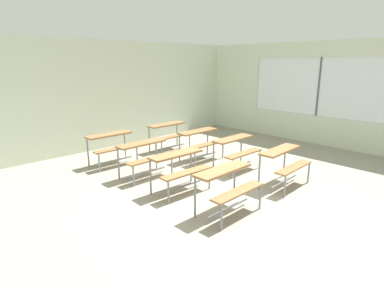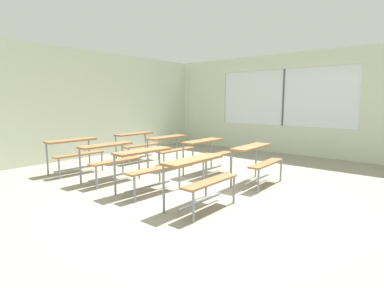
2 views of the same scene
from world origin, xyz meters
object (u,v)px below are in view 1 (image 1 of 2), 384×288
Objects in this scene: desk_bench_r0c1 at (284,159)px; desk_bench_r1c1 at (237,146)px; desk_bench_r3c0 at (112,142)px; desk_bench_r0c0 at (228,181)px; desk_bench_r2c0 at (145,151)px; desk_bench_r1c0 at (180,163)px; desk_bench_r2c1 at (201,138)px; desk_bench_r3c1 at (169,131)px.

desk_bench_r0c1 and desk_bench_r1c1 have the same top height.
desk_bench_r0c1 is at bearing -92.82° from desk_bench_r1c1.
desk_bench_r1c1 is 0.99× the size of desk_bench_r3c0.
desk_bench_r0c0 is 2.32m from desk_bench_r2c0.
desk_bench_r1c0 is (-1.68, 1.23, 0.00)m from desk_bench_r0c1.
desk_bench_r2c0 is at bearing 92.96° from desk_bench_r1c0.
desk_bench_r1c0 is 1.12m from desk_bench_r2c0.
desk_bench_r3c0 is (-1.83, 2.33, 0.00)m from desk_bench_r1c1.
desk_bench_r0c1 is 2.35m from desk_bench_r2c1.
desk_bench_r2c0 is 0.99× the size of desk_bench_r3c1.
desk_bench_r1c1 is at bearing 34.03° from desk_bench_r0c0.
desk_bench_r3c1 is at bearing 91.95° from desk_bench_r2c1.
desk_bench_r1c1 and desk_bench_r2c0 have the same top height.
desk_bench_r0c0 is 0.99× the size of desk_bench_r3c1.
desk_bench_r0c0 is 2.90m from desk_bench_r2c1.
desk_bench_r0c1 is 1.01× the size of desk_bench_r3c1.
desk_bench_r2c0 is 0.99× the size of desk_bench_r2c1.
desk_bench_r3c1 is at bearing 87.91° from desk_bench_r0c1.
desk_bench_r2c1 is (1.75, 2.32, 0.00)m from desk_bench_r0c0.
desk_bench_r1c1 is 1.00× the size of desk_bench_r2c0.
desk_bench_r0c1 is 0.99× the size of desk_bench_r1c0.
desk_bench_r2c0 is at bearing -84.97° from desk_bench_r3c0.
desk_bench_r0c0 and desk_bench_r1c1 have the same top height.
desk_bench_r1c1 is 2.32m from desk_bench_r3c1.
desk_bench_r1c1 and desk_bench_r2c1 have the same top height.
desk_bench_r3c1 is (-0.03, 1.21, 0.00)m from desk_bench_r2c1.
desk_bench_r2c1 is 1.22m from desk_bench_r3c1.
desk_bench_r1c0 is 1.02× the size of desk_bench_r2c1.
desk_bench_r1c1 and desk_bench_r3c1 have the same top height.
desk_bench_r2c1 is 1.00× the size of desk_bench_r3c1.
desk_bench_r0c0 is 1.00× the size of desk_bench_r1c1.
desk_bench_r2c0 is 1.73m from desk_bench_r2c1.
desk_bench_r1c0 is 2.34m from desk_bench_r3c0.
desk_bench_r3c1 is (1.70, 1.22, 0.00)m from desk_bench_r2c0.
desk_bench_r0c0 is at bearing 177.12° from desk_bench_r0c1.
desk_bench_r1c0 is at bearing 88.34° from desk_bench_r0c0.
desk_bench_r0c1 is 3.98m from desk_bench_r3c0.
desk_bench_r1c0 is 1.75m from desk_bench_r1c1.
desk_bench_r2c1 is 2.18m from desk_bench_r3c0.
desk_bench_r2c1 is 1.00× the size of desk_bench_r3c0.
desk_bench_r3c0 is (-0.06, 3.54, 0.00)m from desk_bench_r0c0.
desk_bench_r1c0 and desk_bench_r1c1 have the same top height.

